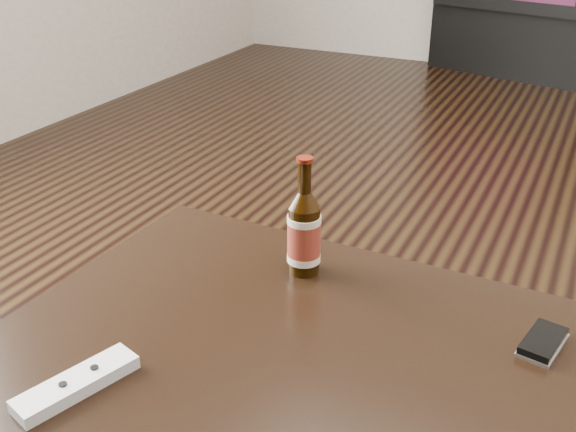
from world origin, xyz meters
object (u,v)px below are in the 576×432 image
at_px(tv_stand, 521,39).
at_px(coffee_table, 370,405).
at_px(phone, 543,342).
at_px(remote, 77,384).
at_px(beer_bottle, 304,233).

bearing_deg(tv_stand, coffee_table, -69.84).
xyz_separation_m(phone, remote, (-0.54, -0.36, 0.00)).
bearing_deg(phone, coffee_table, -129.23).
relative_size(coffee_table, remote, 6.45).
height_order(coffee_table, beer_bottle, beer_bottle).
bearing_deg(phone, tv_stand, 109.83).
height_order(tv_stand, remote, remote).
height_order(tv_stand, beer_bottle, beer_bottle).
distance_m(tv_stand, beer_bottle, 3.37).
xyz_separation_m(coffee_table, phone, (0.20, 0.16, 0.06)).
bearing_deg(remote, beer_bottle, 88.56).
bearing_deg(coffee_table, tv_stand, 94.96).
xyz_separation_m(tv_stand, beer_bottle, (0.11, -3.36, 0.30)).
distance_m(beer_bottle, phone, 0.41).
xyz_separation_m(tv_stand, phone, (0.51, -3.40, 0.23)).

